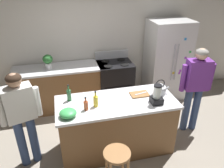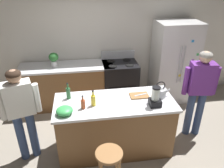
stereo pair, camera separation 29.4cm
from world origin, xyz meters
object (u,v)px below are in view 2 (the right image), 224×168
(bottle_cooking_sauce, at_px, (83,104))
(person_by_island_left, at_px, (21,108))
(blender_appliance, at_px, (155,98))
(chef_knife, at_px, (140,95))
(cutting_board, at_px, (139,96))
(tea_kettle, at_px, (160,92))
(person_by_sink_right, at_px, (199,87))
(bottle_soda, at_px, (93,100))
(potted_plant, at_px, (54,59))
(bar_stool, at_px, (109,162))
(stove_range, at_px, (120,82))
(kitchen_island, at_px, (115,126))
(bottle_olive_oil, at_px, (68,93))
(refrigerator, at_px, (174,62))
(mixing_bowl, at_px, (64,111))

(bottle_cooking_sauce, bearing_deg, person_by_island_left, 171.11)
(blender_appliance, bearing_deg, chef_knife, 115.62)
(cutting_board, height_order, chef_knife, chef_knife)
(person_by_island_left, height_order, tea_kettle, person_by_island_left)
(person_by_sink_right, bearing_deg, bottle_soda, -172.50)
(potted_plant, bearing_deg, bar_stool, -70.45)
(blender_appliance, distance_m, cutting_board, 0.36)
(tea_kettle, bearing_deg, stove_range, 104.49)
(person_by_sink_right, bearing_deg, kitchen_island, -173.12)
(stove_range, bearing_deg, bottle_olive_oil, -128.91)
(person_by_sink_right, distance_m, blender_appliance, 1.00)
(stove_range, bearing_deg, potted_plant, 178.94)
(potted_plant, relative_size, cutting_board, 1.00)
(stove_range, height_order, blender_appliance, blender_appliance)
(person_by_island_left, relative_size, bar_stool, 2.27)
(kitchen_island, bearing_deg, person_by_island_left, 179.09)
(refrigerator, distance_m, bottle_olive_oil, 2.64)
(kitchen_island, bearing_deg, potted_plant, 123.75)
(person_by_island_left, bearing_deg, bottle_cooking_sauce, -8.89)
(bottle_soda, distance_m, mixing_bowl, 0.45)
(person_by_island_left, bearing_deg, tea_kettle, 0.66)
(chef_knife, bearing_deg, kitchen_island, 179.96)
(bottle_cooking_sauce, bearing_deg, refrigerator, 37.96)
(bottle_olive_oil, xyz_separation_m, bottle_soda, (0.37, -0.26, -0.01))
(potted_plant, bearing_deg, chef_knife, -44.55)
(bar_stool, relative_size, cutting_board, 2.32)
(person_by_island_left, relative_size, person_by_sink_right, 0.97)
(kitchen_island, distance_m, bottle_cooking_sauce, 0.75)
(stove_range, distance_m, bar_stool, 2.39)
(stove_range, xyz_separation_m, person_by_island_left, (-1.77, -1.50, 0.47))
(bottle_olive_oil, bearing_deg, bar_stool, -62.96)
(kitchen_island, distance_m, blender_appliance, 0.86)
(refrigerator, bearing_deg, person_by_island_left, -153.75)
(blender_appliance, bearing_deg, kitchen_island, 161.30)
(tea_kettle, bearing_deg, potted_plant, 139.78)
(person_by_island_left, bearing_deg, person_by_sink_right, 3.11)
(stove_range, bearing_deg, kitchen_island, -103.26)
(tea_kettle, relative_size, chef_knife, 1.25)
(stove_range, bearing_deg, person_by_island_left, -139.68)
(bottle_olive_oil, bearing_deg, bottle_soda, -34.77)
(stove_range, distance_m, person_by_island_left, 2.37)
(person_by_island_left, xyz_separation_m, tea_kettle, (2.15, 0.02, 0.08))
(person_by_sink_right, height_order, blender_appliance, person_by_sink_right)
(kitchen_island, bearing_deg, person_by_sink_right, 6.88)
(stove_range, height_order, potted_plant, potted_plant)
(bottle_olive_oil, bearing_deg, cutting_board, -4.96)
(kitchen_island, xyz_separation_m, bottle_olive_oil, (-0.71, 0.20, 0.58))
(cutting_board, bearing_deg, bottle_soda, -167.89)
(refrigerator, relative_size, person_by_sink_right, 1.11)
(stove_range, xyz_separation_m, bottle_cooking_sauce, (-0.85, -1.65, 0.55))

